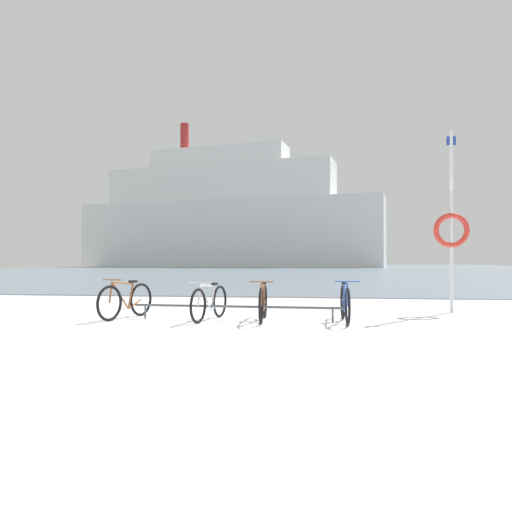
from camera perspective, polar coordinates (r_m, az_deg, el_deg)
The scene contains 8 objects.
ground at distance 59.16m, azimuth 6.39°, elevation -1.67°, with size 80.00×132.00×0.08m.
bike_rack at distance 9.49m, azimuth -2.43°, elevation -6.14°, with size 4.22×0.21×0.31m.
bicycle_0 at distance 10.18m, azimuth -15.34°, elevation -5.16°, with size 0.62×1.62×0.82m.
bicycle_1 at distance 9.59m, azimuth -5.60°, elevation -5.57°, with size 0.51×1.69×0.78m.
bicycle_2 at distance 9.45m, azimuth 0.86°, elevation -5.59°, with size 0.46×1.73×0.80m.
bicycle_3 at distance 9.40m, azimuth 10.63°, elevation -5.57°, with size 0.46×1.71×0.82m.
rescue_post at distance 11.81m, azimuth 22.38°, elevation 3.34°, with size 0.80×0.12×4.20m.
ferry_ship at distance 86.63m, azimuth -3.87°, elevation 4.65°, with size 56.32×19.03×26.65m.
Camera 1 is at (0.92, -5.24, 1.21)m, focal length 33.37 mm.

